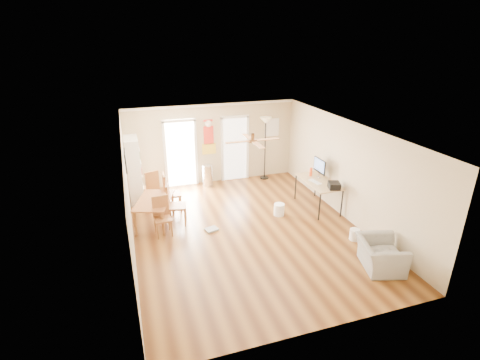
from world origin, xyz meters
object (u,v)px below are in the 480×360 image
object	(u,v)px
dining_table	(155,212)
dining_chair_right_b	(177,204)
dining_chair_right_a	(172,192)
wastebasket_b	(355,234)
bookshelf	(134,170)
wastebasket_a	(279,210)
printer	(334,185)
armchair	(380,255)
torchiere_lamp	(265,149)
dining_chair_near	(163,217)
dining_chair_far	(150,186)
computer_desk	(317,194)
trash_can	(207,175)

from	to	relation	value
dining_table	dining_chair_right_b	xyz separation A→B (m)	(0.55, -0.18, 0.22)
dining_chair_right_a	wastebasket_b	size ratio (longest dim) A/B	3.92
bookshelf	wastebasket_b	world-z (taller)	bookshelf
dining_chair_right_b	wastebasket_a	xyz separation A→B (m)	(2.70, -0.39, -0.39)
printer	armchair	world-z (taller)	printer
dining_chair_right_b	wastebasket_b	distance (m)	4.48
torchiere_lamp	wastebasket_b	distance (m)	4.56
dining_table	dining_chair_right_a	size ratio (longest dim) A/B	1.23
armchair	dining_chair_near	bearing A→B (deg)	72.40
bookshelf	dining_table	size ratio (longest dim) A/B	1.43
bookshelf	dining_chair_right_b	bearing A→B (deg)	-46.93
dining_chair_near	armchair	size ratio (longest dim) A/B	1.00
dining_chair_near	wastebasket_b	xyz separation A→B (m)	(4.34, -1.65, -0.35)
dining_chair_right_b	dining_chair_near	xyz separation A→B (m)	(-0.42, -0.48, -0.07)
dining_chair_right_b	armchair	size ratio (longest dim) A/B	1.15
dining_chair_right_a	dining_chair_right_b	world-z (taller)	dining_chair_right_b
wastebasket_b	dining_chair_near	bearing A→B (deg)	159.15
printer	wastebasket_a	size ratio (longest dim) A/B	1.01
torchiere_lamp	wastebasket_b	bearing A→B (deg)	-82.50
dining_chair_near	armchair	bearing A→B (deg)	-38.28
dining_chair_right_a	dining_chair_near	distance (m)	1.37
dining_chair_right_b	dining_chair_far	distance (m)	1.64
dining_chair_right_a	torchiere_lamp	xyz separation A→B (m)	(3.33, 1.47, 0.51)
dining_chair_far	wastebasket_a	size ratio (longest dim) A/B	3.04
dining_chair_near	computer_desk	world-z (taller)	dining_chair_near
dining_chair_right_a	wastebasket_b	world-z (taller)	dining_chair_right_a
dining_chair_near	bookshelf	bearing A→B (deg)	98.16
trash_can	computer_desk	world-z (taller)	computer_desk
dining_table	armchair	bearing A→B (deg)	-38.65
computer_desk	wastebasket_a	size ratio (longest dim) A/B	4.55
trash_can	torchiere_lamp	bearing A→B (deg)	1.42
dining_chair_right_a	computer_desk	bearing A→B (deg)	-104.14
dining_chair_right_b	wastebasket_a	size ratio (longest dim) A/B	3.38
printer	wastebasket_a	world-z (taller)	printer
trash_can	printer	xyz separation A→B (m)	(2.72, -3.10, 0.53)
torchiere_lamp	wastebasket_a	bearing A→B (deg)	-103.17
printer	dining_chair_right_a	bearing A→B (deg)	175.63
printer	wastebasket_b	bearing A→B (deg)	-77.92
computer_desk	dining_table	bearing A→B (deg)	174.14
torchiere_lamp	computer_desk	distance (m)	2.72
torchiere_lamp	wastebasket_b	world-z (taller)	torchiere_lamp
dining_chair_far	armchair	size ratio (longest dim) A/B	1.03
dining_table	computer_desk	distance (m)	4.50
dining_chair_right_a	dining_chair_right_b	xyz separation A→B (m)	(0.00, -0.82, 0.01)
computer_desk	armchair	world-z (taller)	computer_desk
wastebasket_b	bookshelf	bearing A→B (deg)	141.00
dining_chair_right_b	wastebasket_b	bearing A→B (deg)	-106.65
bookshelf	wastebasket_a	world-z (taller)	bookshelf
printer	wastebasket_b	distance (m)	1.48
torchiere_lamp	wastebasket_b	xyz separation A→B (m)	(0.58, -4.42, -0.92)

